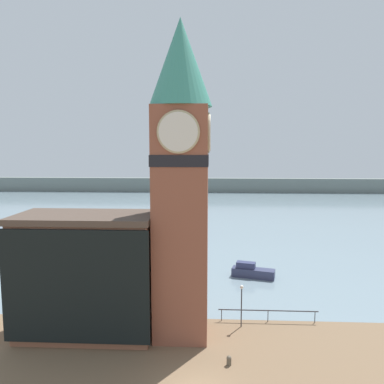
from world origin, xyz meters
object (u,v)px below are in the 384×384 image
at_px(boat_near, 252,272).
at_px(mooring_bollard_near, 229,360).
at_px(lamp_post, 242,298).
at_px(pier_building, 86,274).
at_px(clock_tower, 181,173).

bearing_deg(boat_near, mooring_bollard_near, -86.17).
xyz_separation_m(mooring_bollard_near, lamp_post, (1.35, 5.96, 2.29)).
relative_size(pier_building, boat_near, 2.16).
relative_size(boat_near, lamp_post, 1.41).
height_order(clock_tower, mooring_bollard_near, clock_tower).
relative_size(pier_building, lamp_post, 3.04).
height_order(clock_tower, pier_building, clock_tower).
relative_size(mooring_bollard_near, lamp_post, 0.19).
relative_size(pier_building, mooring_bollard_near, 16.08).
distance_m(boat_near, mooring_bollard_near, 19.21).
distance_m(boat_near, lamp_post, 13.25).
bearing_deg(pier_building, clock_tower, 1.95).
distance_m(clock_tower, pier_building, 11.68).
bearing_deg(clock_tower, lamp_post, 16.01).
xyz_separation_m(pier_building, boat_near, (15.47, 14.64, -4.46)).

